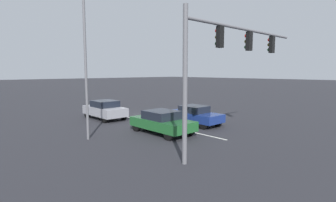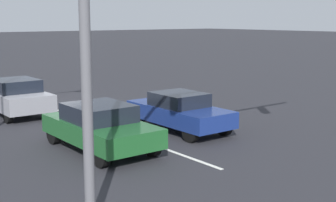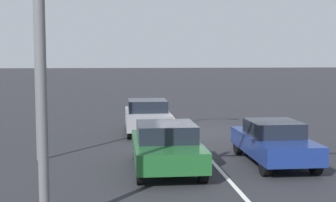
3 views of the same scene
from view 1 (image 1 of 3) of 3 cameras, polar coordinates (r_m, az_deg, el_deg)
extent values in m
plane|color=#28282D|center=(22.60, -9.89, -3.27)|extent=(240.00, 240.00, 0.00)
cube|color=silver|center=(20.73, -6.47, -4.08)|extent=(0.12, 16.57, 0.01)
cube|color=#1E5928|center=(16.06, -1.26, -4.91)|extent=(1.93, 4.18, 0.57)
cube|color=black|center=(16.02, -1.42, -3.00)|extent=(1.70, 1.92, 0.50)
cube|color=red|center=(18.01, -3.95, -3.23)|extent=(0.24, 0.06, 0.12)
cube|color=red|center=(17.22, -7.47, -3.72)|extent=(0.24, 0.06, 0.12)
cylinder|color=black|center=(15.63, 4.75, -6.32)|extent=(0.22, 0.66, 0.66)
cylinder|color=black|center=(14.48, 0.22, -7.33)|extent=(0.22, 0.66, 0.66)
cylinder|color=black|center=(17.78, -2.45, -4.74)|extent=(0.22, 0.66, 0.66)
cylinder|color=black|center=(16.78, -6.84, -5.46)|extent=(0.22, 0.66, 0.66)
cube|color=navy|center=(18.80, 5.70, -3.29)|extent=(1.74, 4.15, 0.56)
cube|color=black|center=(18.73, 5.71, -1.73)|extent=(1.53, 1.75, 0.47)
cube|color=red|center=(20.60, 2.62, -2.02)|extent=(0.24, 0.06, 0.12)
cube|color=red|center=(19.76, 0.12, -2.37)|extent=(0.24, 0.06, 0.12)
cylinder|color=black|center=(18.48, 10.70, -4.42)|extent=(0.22, 0.65, 0.65)
cylinder|color=black|center=(17.34, 7.76, -5.09)|extent=(0.22, 0.65, 0.65)
cylinder|color=black|center=(20.39, 3.94, -3.31)|extent=(0.22, 0.65, 0.65)
cylinder|color=black|center=(19.36, 0.91, -3.82)|extent=(0.22, 0.65, 0.65)
cube|color=gray|center=(21.50, -13.60, -2.09)|extent=(1.88, 4.04, 0.66)
cube|color=black|center=(21.37, -13.57, -0.57)|extent=(1.66, 1.90, 0.50)
cube|color=red|center=(23.51, -14.55, -0.99)|extent=(0.24, 0.06, 0.12)
cube|color=red|center=(22.93, -17.45, -1.27)|extent=(0.24, 0.06, 0.12)
cylinder|color=black|center=(20.73, -9.67, -3.24)|extent=(0.22, 0.64, 0.64)
cylinder|color=black|center=(19.91, -13.60, -3.73)|extent=(0.22, 0.64, 0.64)
cylinder|color=black|center=(23.19, -13.56, -2.30)|extent=(0.22, 0.64, 0.64)
cylinder|color=black|center=(22.46, -17.18, -2.69)|extent=(0.22, 0.64, 0.64)
cylinder|color=slate|center=(10.45, 3.72, 3.20)|extent=(0.20, 0.20, 6.37)
cylinder|color=slate|center=(14.18, 16.90, 14.61)|extent=(8.98, 0.14, 0.14)
cube|color=black|center=(16.44, 21.67, 11.36)|extent=(0.32, 0.22, 0.95)
sphere|color=red|center=(16.54, 21.21, 12.34)|extent=(0.20, 0.20, 0.20)
sphere|color=#4C420C|center=(16.51, 21.17, 11.35)|extent=(0.20, 0.20, 0.20)
sphere|color=#0A3814|center=(16.48, 21.12, 10.37)|extent=(0.20, 0.20, 0.20)
cube|color=black|center=(14.28, 17.25, 12.33)|extent=(0.32, 0.22, 0.95)
sphere|color=red|center=(14.40, 16.72, 13.44)|extent=(0.20, 0.20, 0.20)
sphere|color=#4C420C|center=(14.36, 16.68, 12.31)|extent=(0.20, 0.20, 0.20)
sphere|color=#0A3814|center=(14.34, 16.65, 11.18)|extent=(0.20, 0.20, 0.20)
cube|color=black|center=(12.24, 11.25, 13.53)|extent=(0.32, 0.22, 0.95)
sphere|color=red|center=(12.38, 10.66, 14.79)|extent=(0.20, 0.20, 0.20)
sphere|color=#4C420C|center=(12.34, 10.63, 13.48)|extent=(0.20, 0.20, 0.20)
sphere|color=#0A3814|center=(12.31, 10.61, 12.17)|extent=(0.20, 0.20, 0.20)
cylinder|color=slate|center=(15.01, -17.52, 8.35)|extent=(0.14, 0.14, 8.70)
camera|label=2|loc=(3.63, 51.82, 6.38)|focal=50.00mm
camera|label=3|loc=(9.17, 58.70, 0.82)|focal=50.00mm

